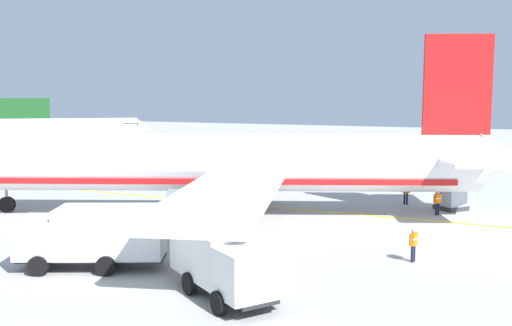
% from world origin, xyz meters
% --- Properties ---
extents(airliner_foreground, '(33.36, 39.65, 11.90)m').
position_xyz_m(airliner_foreground, '(3.80, 16.93, 3.39)').
color(airliner_foreground, white).
rests_on(airliner_foreground, ground).
extents(airliner_mid_apron, '(26.75, 31.25, 10.59)m').
position_xyz_m(airliner_mid_apron, '(28.86, 62.19, 3.02)').
color(airliner_mid_apron, silver).
rests_on(airliner_mid_apron, ground).
extents(service_truck_fuel, '(4.79, 6.92, 2.87)m').
position_xyz_m(service_truck_fuel, '(-9.33, 16.04, 1.59)').
color(service_truck_fuel, silver).
rests_on(service_truck_fuel, ground).
extents(service_truck_baggage, '(5.03, 5.97, 2.57)m').
position_xyz_m(service_truck_baggage, '(-10.08, 8.93, 1.47)').
color(service_truck_baggage, white).
rests_on(service_truck_baggage, ground).
extents(cargo_container_near, '(2.41, 2.41, 1.89)m').
position_xyz_m(cargo_container_near, '(11.93, 2.58, 0.89)').
color(cargo_container_near, '#333338').
rests_on(cargo_container_near, ground).
extents(crew_marshaller, '(0.48, 0.49, 1.64)m').
position_xyz_m(crew_marshaller, '(9.55, 3.18, 0.97)').
color(crew_marshaller, '#191E33').
rests_on(crew_marshaller, ground).
extents(crew_loader_left, '(0.61, 0.35, 1.62)m').
position_xyz_m(crew_loader_left, '(-2.15, 2.86, 0.95)').
color(crew_loader_left, '#191E33').
rests_on(crew_loader_left, ground).
extents(crew_loader_right, '(0.25, 0.63, 1.72)m').
position_xyz_m(crew_loader_right, '(12.59, 5.78, 1.01)').
color(crew_loader_right, '#191E33').
rests_on(crew_loader_right, ground).
extents(crew_supervisor, '(0.58, 0.40, 1.62)m').
position_xyz_m(crew_supervisor, '(-3.81, 12.13, 0.95)').
color(crew_supervisor, '#191E33').
rests_on(crew_supervisor, ground).
extents(apron_guide_line, '(0.30, 60.00, 0.01)m').
position_xyz_m(apron_guide_line, '(7.57, 12.45, 0.01)').
color(apron_guide_line, yellow).
rests_on(apron_guide_line, ground).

